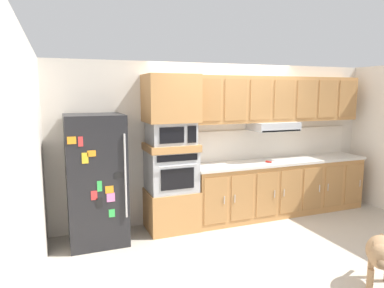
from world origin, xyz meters
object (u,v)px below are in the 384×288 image
Objects in this scene: screwdriver at (269,162)px; dog at (381,254)px; microwave at (171,133)px; built_in_oven at (171,170)px; refrigerator at (96,179)px.

screwdriver reaches higher than dog.
microwave is 3.00m from dog.
dog is (1.49, -2.38, -0.50)m from built_in_oven.
screwdriver is (1.63, -0.10, -0.53)m from microwave.
refrigerator reaches higher than microwave.
screwdriver is at bearing -3.56° from built_in_oven.
microwave is at bearing -98.80° from dog.
dog is (1.49, -2.38, -1.06)m from microwave.
screwdriver is at bearing -3.56° from microwave.
microwave reaches higher than dog.
screwdriver is 0.22× the size of dog.
microwave is (0.00, -0.00, 0.56)m from built_in_oven.
built_in_oven is 1.09× the size of microwave.
screwdriver is 2.34m from dog.
built_in_oven is (1.09, 0.07, 0.02)m from refrigerator.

